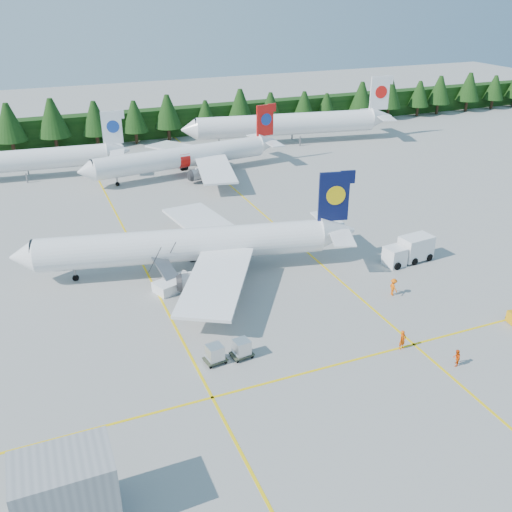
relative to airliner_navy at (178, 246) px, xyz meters
name	(u,v)px	position (x,y,z in m)	size (l,w,h in m)	color
ground	(327,326)	(10.44, -16.83, -3.38)	(320.00, 320.00, 0.00)	gray
taxi_stripe_a	(144,266)	(-3.56, 3.17, -3.37)	(0.25, 120.00, 0.01)	yellow
taxi_stripe_b	(293,240)	(16.44, 3.17, -3.37)	(0.25, 120.00, 0.01)	yellow
taxi_stripe_cross	(359,359)	(10.44, -22.83, -3.37)	(80.00, 0.25, 0.01)	yellow
treeline_hedge	(144,124)	(10.44, 65.17, -0.38)	(220.00, 4.00, 6.00)	black
terminal_building	(66,492)	(-15.56, -30.83, -0.78)	(6.00, 4.00, 5.20)	gray
airliner_navy	(178,246)	(0.00, 0.00, 0.00)	(38.14, 31.05, 11.23)	white
airliner_red	(178,158)	(10.03, 36.04, -0.17)	(36.60, 29.95, 10.67)	white
airliner_far_left	(7,161)	(-17.60, 44.68, -0.02)	(36.78, 6.56, 10.69)	white
airliner_far_right	(281,124)	(35.76, 49.50, 0.70)	(44.49, 10.74, 13.00)	white
airstairs	(172,281)	(-1.69, -3.38, -2.50)	(5.08, 6.79, 4.02)	white
service_truck	(408,250)	(26.53, -7.83, -1.86)	(6.55, 2.95, 3.06)	white
uld_pair	(228,350)	(-0.53, -18.44, -2.37)	(4.61, 1.86, 1.49)	#313527
crew_a	(402,340)	(14.95, -22.96, -2.41)	(0.71, 0.46, 1.94)	#EE4B05
crew_b	(456,358)	(17.85, -26.95, -2.57)	(0.78, 0.61, 1.61)	#E24204
crew_c	(393,287)	(20.08, -14.13, -2.40)	(0.81, 0.55, 1.95)	#F25B05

